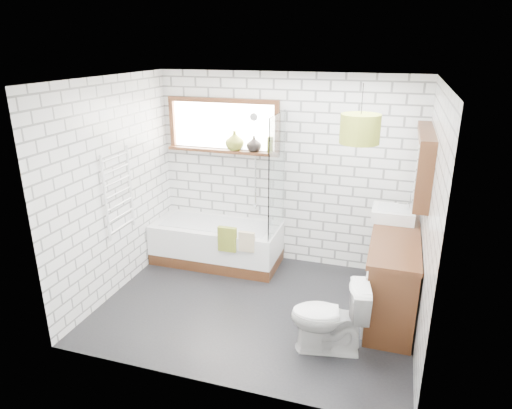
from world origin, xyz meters
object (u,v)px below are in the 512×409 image
(basin, at_px, (393,214))
(vanity, at_px, (393,274))
(bathtub, at_px, (217,243))
(toilet, at_px, (329,317))
(pendant, at_px, (360,129))

(basin, bearing_deg, vanity, -83.16)
(bathtub, xyz_separation_m, toilet, (1.74, -1.45, 0.09))
(vanity, relative_size, toilet, 2.13)
(vanity, height_order, pendant, pendant)
(basin, height_order, pendant, pendant)
(toilet, relative_size, pendant, 2.03)
(toilet, height_order, pendant, pendant)
(bathtub, height_order, pendant, pendant)
(toilet, bearing_deg, vanity, 138.24)
(bathtub, bearing_deg, pendant, -28.95)
(basin, xyz_separation_m, pendant, (-0.37, -0.99, 1.14))
(toilet, distance_m, pendant, 1.79)
(bathtub, distance_m, toilet, 2.27)
(vanity, bearing_deg, bathtub, 166.73)
(bathtub, distance_m, basin, 2.34)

